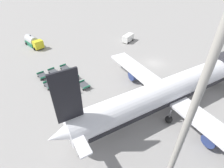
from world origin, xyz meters
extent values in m
plane|color=gray|center=(0.00, 0.00, 0.00)|extent=(500.00, 500.00, 0.00)
cylinder|color=white|center=(12.90, -6.70, 3.72)|extent=(4.49, 38.30, 4.24)
cone|color=white|center=(13.03, -25.84, 3.72)|extent=(4.06, 5.12, 4.03)
cube|color=black|center=(13.02, -25.04, 9.25)|extent=(0.30, 3.18, 6.83)
cube|color=white|center=(13.02, -25.11, 4.36)|extent=(9.33, 1.51, 0.24)
cube|color=white|center=(12.91, -8.23, 2.77)|extent=(33.32, 3.85, 0.44)
cylinder|color=navy|center=(22.02, -7.77, 1.55)|extent=(2.10, 3.64, 2.08)
cylinder|color=navy|center=(3.80, -7.89, 1.55)|extent=(2.10, 3.64, 2.08)
cube|color=black|center=(12.90, -6.70, 2.98)|extent=(4.55, 34.48, 0.76)
cylinder|color=#56565B|center=(12.83, 5.17, 1.63)|extent=(0.24, 0.24, 2.06)
sphere|color=black|center=(12.83, 5.17, 0.60)|extent=(1.20, 1.20, 1.20)
cylinder|color=#56565B|center=(15.95, -10.51, 1.63)|extent=(0.24, 0.24, 2.06)
sphere|color=black|center=(15.95, -10.51, 0.60)|extent=(1.20, 1.20, 1.20)
cylinder|color=#56565B|center=(9.91, -10.55, 1.63)|extent=(0.24, 0.24, 2.06)
sphere|color=black|center=(9.91, -10.55, 0.60)|extent=(1.20, 1.20, 1.20)
cube|color=yellow|center=(-22.47, -23.39, 1.49)|extent=(2.48, 2.91, 2.16)
cube|color=#236B4C|center=(-26.53, -24.56, 0.56)|extent=(5.24, 3.70, 1.11)
cylinder|color=#B7BABC|center=(-26.53, -24.56, 1.68)|extent=(4.97, 3.51, 2.35)
sphere|color=#333338|center=(-26.53, -24.56, 2.86)|extent=(0.44, 0.44, 0.44)
sphere|color=black|center=(-22.39, -24.60, 0.45)|extent=(0.90, 0.90, 0.90)
sphere|color=black|center=(-23.04, -22.33, 0.45)|extent=(0.90, 0.90, 0.90)
sphere|color=black|center=(-27.54, -26.09, 0.45)|extent=(0.90, 0.90, 0.90)
sphere|color=black|center=(-28.20, -23.82, 0.45)|extent=(0.90, 0.90, 0.90)
cube|color=white|center=(-14.73, 1.92, 1.22)|extent=(3.68, 4.70, 1.91)
cube|color=#1E232D|center=(-13.74, 0.05, 1.56)|extent=(1.46, 0.82, 0.67)
sphere|color=black|center=(-14.87, 0.26, 0.30)|extent=(0.60, 0.60, 0.60)
sphere|color=black|center=(-13.28, 1.09, 0.30)|extent=(0.60, 0.60, 0.60)
sphere|color=black|center=(-16.17, 2.75, 0.30)|extent=(0.60, 0.60, 0.60)
sphere|color=black|center=(-14.59, 3.58, 0.30)|extent=(0.60, 0.60, 0.60)
cube|color=#424449|center=(-7.11, -25.61, 0.55)|extent=(2.70, 1.99, 0.10)
cube|color=#237F56|center=(-5.94, -25.42, 0.76)|extent=(0.34, 1.60, 0.32)
cube|color=#237F56|center=(-8.29, -25.80, 0.76)|extent=(0.34, 1.60, 0.32)
cube|color=#333338|center=(-5.55, -25.36, 0.43)|extent=(0.70, 0.17, 0.06)
sphere|color=black|center=(-6.15, -26.15, 0.18)|extent=(0.36, 0.36, 0.36)
sphere|color=black|center=(-6.37, -24.79, 0.18)|extent=(0.36, 0.36, 0.36)
sphere|color=black|center=(-7.86, -26.42, 0.18)|extent=(0.36, 0.36, 0.36)
sphere|color=black|center=(-8.08, -25.07, 0.18)|extent=(0.36, 0.36, 0.36)
cube|color=#424449|center=(-2.92, -25.07, 0.55)|extent=(2.74, 2.08, 0.10)
cube|color=#237F56|center=(-1.75, -24.83, 0.76)|extent=(0.40, 1.60, 0.32)
cube|color=#237F56|center=(-4.09, -25.31, 0.76)|extent=(0.40, 1.60, 0.32)
cube|color=#333338|center=(-1.37, -24.75, 0.43)|extent=(0.70, 0.20, 0.06)
sphere|color=black|center=(-1.93, -25.57, 0.18)|extent=(0.36, 0.36, 0.36)
sphere|color=black|center=(-2.21, -24.22, 0.18)|extent=(0.36, 0.36, 0.36)
sphere|color=black|center=(-3.63, -25.91, 0.18)|extent=(0.36, 0.36, 0.36)
sphere|color=black|center=(-3.90, -24.57, 0.18)|extent=(0.36, 0.36, 0.36)
cube|color=#424449|center=(1.25, -24.16, 0.55)|extent=(2.74, 2.07, 0.10)
cube|color=#237F56|center=(2.42, -23.92, 0.76)|extent=(0.40, 1.60, 0.32)
cube|color=#237F56|center=(0.08, -24.39, 0.76)|extent=(0.40, 1.60, 0.32)
cube|color=#333338|center=(2.80, -23.84, 0.43)|extent=(0.70, 0.20, 0.06)
sphere|color=black|center=(2.23, -24.66, 0.18)|extent=(0.36, 0.36, 0.36)
sphere|color=black|center=(1.96, -23.31, 0.18)|extent=(0.36, 0.36, 0.36)
sphere|color=black|center=(0.54, -25.00, 0.18)|extent=(0.36, 0.36, 0.36)
sphere|color=black|center=(0.27, -23.66, 0.18)|extent=(0.36, 0.36, 0.36)
cube|color=#424449|center=(-7.57, -23.11, 0.55)|extent=(2.73, 2.04, 0.10)
cube|color=#237F56|center=(-6.40, -22.88, 0.76)|extent=(0.38, 1.60, 0.32)
cube|color=#237F56|center=(-8.75, -23.33, 0.76)|extent=(0.38, 1.60, 0.32)
cube|color=#333338|center=(-6.02, -22.81, 0.43)|extent=(0.70, 0.19, 0.06)
sphere|color=black|center=(-6.60, -23.62, 0.18)|extent=(0.36, 0.36, 0.36)
sphere|color=black|center=(-6.85, -22.27, 0.18)|extent=(0.36, 0.36, 0.36)
sphere|color=black|center=(-8.29, -23.94, 0.18)|extent=(0.36, 0.36, 0.36)
sphere|color=black|center=(-8.55, -22.59, 0.18)|extent=(0.36, 0.36, 0.36)
cube|color=#424449|center=(-3.18, -22.22, 0.55)|extent=(2.68, 1.96, 0.10)
cube|color=#237F56|center=(-2.00, -22.04, 0.76)|extent=(0.32, 1.61, 0.32)
cube|color=#237F56|center=(-4.36, -22.39, 0.76)|extent=(0.32, 1.61, 0.32)
cube|color=#333338|center=(-1.61, -21.98, 0.43)|extent=(0.70, 0.16, 0.06)
sphere|color=black|center=(-2.23, -22.77, 0.18)|extent=(0.36, 0.36, 0.36)
sphere|color=black|center=(-2.43, -21.41, 0.18)|extent=(0.36, 0.36, 0.36)
sphere|color=black|center=(-3.94, -23.02, 0.18)|extent=(0.36, 0.36, 0.36)
sphere|color=black|center=(-4.14, -21.66, 0.18)|extent=(0.36, 0.36, 0.36)
cube|color=#424449|center=(0.82, -21.45, 0.55)|extent=(2.68, 1.96, 0.10)
cube|color=#237F56|center=(2.00, -21.27, 0.76)|extent=(0.32, 1.61, 0.32)
cube|color=#237F56|center=(-0.36, -21.62, 0.76)|extent=(0.32, 1.61, 0.32)
cube|color=#333338|center=(2.39, -21.21, 0.43)|extent=(0.70, 0.16, 0.06)
sphere|color=black|center=(1.78, -21.99, 0.18)|extent=(0.36, 0.36, 0.36)
sphere|color=black|center=(1.57, -20.64, 0.18)|extent=(0.36, 0.36, 0.36)
sphere|color=black|center=(0.07, -22.25, 0.18)|extent=(0.36, 0.36, 0.36)
sphere|color=black|center=(-0.13, -20.90, 0.18)|extent=(0.36, 0.36, 0.36)
cube|color=#424449|center=(-7.84, -20.26, 0.55)|extent=(2.70, 2.00, 0.10)
cube|color=#237F56|center=(-6.66, -20.07, 0.76)|extent=(0.34, 1.60, 0.32)
cube|color=#237F56|center=(-9.02, -20.46, 0.76)|extent=(0.34, 1.60, 0.32)
cube|color=#333338|center=(-6.28, -20.00, 0.43)|extent=(0.70, 0.17, 0.06)
sphere|color=black|center=(-6.88, -20.80, 0.18)|extent=(0.36, 0.36, 0.36)
sphere|color=black|center=(-7.10, -19.45, 0.18)|extent=(0.36, 0.36, 0.36)
sphere|color=black|center=(-8.58, -21.08, 0.18)|extent=(0.36, 0.36, 0.36)
sphere|color=black|center=(-8.81, -19.73, 0.18)|extent=(0.36, 0.36, 0.36)
cube|color=#424449|center=(-3.90, -19.68, 0.55)|extent=(2.69, 1.98, 0.10)
cube|color=#237F56|center=(-2.72, -19.49, 0.76)|extent=(0.33, 1.61, 0.32)
cube|color=#237F56|center=(-5.08, -19.87, 0.76)|extent=(0.33, 1.61, 0.32)
cube|color=#333338|center=(-2.33, -19.43, 0.43)|extent=(0.70, 0.17, 0.06)
sphere|color=black|center=(-2.94, -20.22, 0.18)|extent=(0.36, 0.36, 0.36)
sphere|color=black|center=(-3.15, -18.86, 0.18)|extent=(0.36, 0.36, 0.36)
sphere|color=black|center=(-4.64, -20.49, 0.18)|extent=(0.36, 0.36, 0.36)
sphere|color=black|center=(-4.86, -19.14, 0.18)|extent=(0.36, 0.36, 0.36)
cube|color=#424449|center=(0.55, -18.93, 0.55)|extent=(2.66, 1.93, 0.10)
cube|color=#237F56|center=(1.73, -18.77, 0.76)|extent=(0.30, 1.61, 0.32)
cube|color=#237F56|center=(-0.64, -19.09, 0.76)|extent=(0.30, 1.61, 0.32)
cube|color=#333338|center=(2.12, -18.71, 0.43)|extent=(0.70, 0.15, 0.06)
sphere|color=black|center=(1.50, -19.49, 0.18)|extent=(0.36, 0.36, 0.36)
sphere|color=black|center=(1.31, -18.13, 0.18)|extent=(0.36, 0.36, 0.36)
sphere|color=black|center=(-0.22, -19.72, 0.18)|extent=(0.36, 0.36, 0.36)
sphere|color=black|center=(-0.40, -18.36, 0.18)|extent=(0.36, 0.36, 0.36)
cylinder|color=#ADA89E|center=(23.68, -19.32, 12.39)|extent=(0.50, 0.50, 24.77)
camera|label=1|loc=(28.18, -27.84, 21.87)|focal=28.00mm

